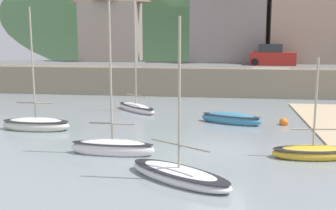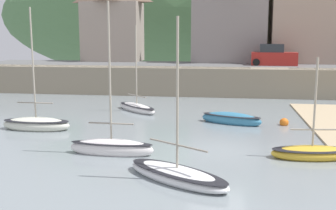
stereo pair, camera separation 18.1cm
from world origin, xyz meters
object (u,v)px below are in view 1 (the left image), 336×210
at_px(sailboat_tall_mast, 36,124).
at_px(fishing_boat_green, 179,174).
at_px(waterfront_building_centre, 227,18).
at_px(sailboat_nearest_shore, 112,147).
at_px(sailboat_blue_trim, 313,152).
at_px(sailboat_white_hull, 231,119).
at_px(waterfront_building_left, 111,19).
at_px(waterfront_building_right, 305,2).
at_px(mooring_buoy, 284,122).
at_px(parked_car_near_slipway, 272,56).
at_px(motorboat_with_cabin, 136,108).

xyz_separation_m(sailboat_tall_mast, fishing_boat_green, (8.68, -6.86, -0.08)).
relative_size(waterfront_building_centre, fishing_boat_green, 1.52).
bearing_deg(sailboat_nearest_shore, fishing_boat_green, -39.89).
xyz_separation_m(waterfront_building_centre, sailboat_tall_mast, (-10.39, -22.50, -6.63)).
bearing_deg(fishing_boat_green, waterfront_building_centre, 119.84).
relative_size(sailboat_blue_trim, sailboat_white_hull, 1.16).
bearing_deg(sailboat_blue_trim, waterfront_building_centre, 90.70).
relative_size(waterfront_building_left, sailboat_nearest_shore, 1.30).
height_order(waterfront_building_right, mooring_buoy, waterfront_building_right).
relative_size(waterfront_building_right, parked_car_near_slipway, 2.80).
distance_m(sailboat_white_hull, fishing_boat_green, 10.14).
relative_size(waterfront_building_centre, sailboat_blue_trim, 2.03).
relative_size(sailboat_white_hull, fishing_boat_green, 0.64).
height_order(waterfront_building_left, sailboat_tall_mast, waterfront_building_left).
xyz_separation_m(waterfront_building_right, sailboat_nearest_shore, (-12.57, -26.52, -8.04)).
distance_m(sailboat_blue_trim, motorboat_with_cabin, 13.58).
bearing_deg(parked_car_near_slipway, waterfront_building_left, 168.09).
bearing_deg(fishing_boat_green, sailboat_tall_mast, 174.85).
xyz_separation_m(fishing_boat_green, parked_car_near_slipway, (5.84, 24.86, 2.97)).
bearing_deg(fishing_boat_green, parked_car_near_slipway, 109.95).
xyz_separation_m(waterfront_building_centre, waterfront_building_right, (7.63, 0.00, 1.43)).
xyz_separation_m(sailboat_nearest_shore, sailboat_white_hull, (5.20, 7.11, -0.06)).
xyz_separation_m(sailboat_blue_trim, sailboat_nearest_shore, (-8.54, -0.68, 0.09)).
height_order(waterfront_building_centre, sailboat_white_hull, waterfront_building_centre).
xyz_separation_m(waterfront_building_left, sailboat_tall_mast, (1.96, -22.50, -6.56)).
bearing_deg(waterfront_building_centre, sailboat_nearest_shore, -100.56).
relative_size(motorboat_with_cabin, sailboat_white_hull, 1.57).
xyz_separation_m(sailboat_tall_mast, mooring_buoy, (13.67, 3.08, -0.15)).
relative_size(sailboat_nearest_shore, parked_car_near_slipway, 1.60).
bearing_deg(waterfront_building_right, sailboat_tall_mast, -128.69).
bearing_deg(sailboat_tall_mast, sailboat_nearest_shore, -36.03).
height_order(sailboat_tall_mast, parked_car_near_slipway, sailboat_tall_mast).
relative_size(waterfront_building_centre, sailboat_white_hull, 2.36).
height_order(sailboat_blue_trim, mooring_buoy, sailboat_blue_trim).
bearing_deg(sailboat_blue_trim, parked_car_near_slipway, 81.36).
height_order(fishing_boat_green, parked_car_near_slipway, fishing_boat_green).
distance_m(waterfront_building_right, fishing_boat_green, 31.86).
bearing_deg(waterfront_building_right, parked_car_near_slipway, -127.88).
bearing_deg(sailboat_tall_mast, waterfront_building_left, 95.39).
bearing_deg(fishing_boat_green, sailboat_nearest_shore, 171.90).
bearing_deg(motorboat_with_cabin, mooring_buoy, 25.98).
relative_size(fishing_boat_green, parked_car_near_slipway, 1.41).
height_order(motorboat_with_cabin, sailboat_white_hull, motorboat_with_cabin).
height_order(sailboat_tall_mast, sailboat_white_hull, sailboat_tall_mast).
relative_size(sailboat_blue_trim, sailboat_nearest_shore, 0.65).
bearing_deg(sailboat_nearest_shore, parked_car_near_slipway, 68.99).
distance_m(waterfront_building_left, waterfront_building_right, 20.03).
distance_m(waterfront_building_centre, sailboat_nearest_shore, 27.78).
xyz_separation_m(waterfront_building_right, motorboat_with_cabin, (-13.73, -16.34, -8.10)).
distance_m(waterfront_building_left, motorboat_with_cabin, 18.70).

